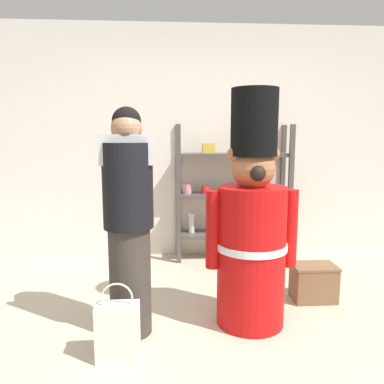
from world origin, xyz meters
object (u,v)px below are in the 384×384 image
teddy_bear_guard (252,229)px  shopping_bag (118,331)px  display_crate (314,282)px  merchandise_shelf (234,191)px  person_shopper (129,220)px

teddy_bear_guard → shopping_bag: bearing=-156.1°
display_crate → merchandise_shelf: bearing=112.4°
teddy_bear_guard → shopping_bag: (-0.92, -0.41, -0.53)m
merchandise_shelf → teddy_bear_guard: (-0.14, -1.53, -0.05)m
merchandise_shelf → display_crate: 1.41m
merchandise_shelf → display_crate: size_ratio=4.13×
merchandise_shelf → shopping_bag: 2.28m
person_shopper → display_crate: 1.69m
merchandise_shelf → teddy_bear_guard: bearing=-95.1°
merchandise_shelf → teddy_bear_guard: size_ratio=0.88×
person_shopper → display_crate: person_shopper is taller
teddy_bear_guard → display_crate: size_ratio=4.69×
shopping_bag → display_crate: shopping_bag is taller
person_shopper → teddy_bear_guard: bearing=5.4°
merchandise_shelf → shopping_bag: bearing=-118.7°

